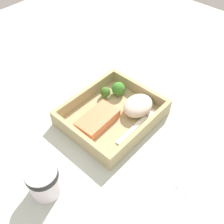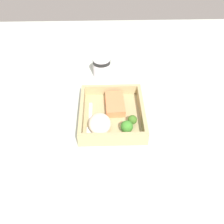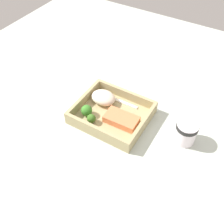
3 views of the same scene
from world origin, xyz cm
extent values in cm
cube|color=#B6C1B3|center=(0.00, 0.00, -1.00)|extent=(160.00, 160.00, 2.00)
cube|color=tan|center=(0.00, 0.00, 0.60)|extent=(25.00, 21.45, 1.20)
cube|color=tan|center=(0.00, -10.13, 3.03)|extent=(25.00, 1.20, 3.65)
cube|color=tan|center=(0.00, 10.13, 3.03)|extent=(25.00, 1.20, 3.65)
cube|color=tan|center=(-11.90, 0.00, 3.03)|extent=(1.20, 19.05, 3.65)
cube|color=tan|center=(11.90, 0.00, 3.03)|extent=(1.20, 19.05, 3.65)
cube|color=#ED7C4D|center=(-4.42, 1.13, 2.47)|extent=(11.70, 6.78, 2.54)
ellipsoid|color=beige|center=(6.11, -4.07, 3.34)|extent=(9.09, 7.21, 4.28)
cylinder|color=#76A051|center=(4.30, 6.48, 1.73)|extent=(1.16, 1.16, 1.05)
sphere|color=#3D6B22|center=(4.30, 6.48, 3.09)|extent=(3.05, 3.05, 3.05)
cylinder|color=#7FAF5A|center=(7.66, 4.42, 1.74)|extent=(1.50, 1.50, 1.09)
sphere|color=#3B8029|center=(7.66, 4.42, 3.37)|extent=(3.94, 3.94, 3.94)
cube|color=white|center=(-0.30, -7.31, 1.42)|extent=(12.42, 1.31, 0.44)
cube|color=white|center=(7.60, -7.18, 1.42)|extent=(3.44, 2.26, 0.44)
cylinder|color=white|center=(-25.40, -3.41, 3.96)|extent=(6.82, 6.82, 7.91)
cylinder|color=black|center=(-25.40, -3.41, 6.80)|extent=(7.03, 7.03, 1.42)
cube|color=white|center=(-1.65, -22.28, 0.12)|extent=(8.27, 11.65, 0.24)
camera|label=1|loc=(-35.60, -32.20, 54.84)|focal=42.00mm
camera|label=2|loc=(64.74, -1.89, 62.06)|focal=42.00mm
camera|label=3|loc=(-32.03, 53.60, 69.29)|focal=42.00mm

